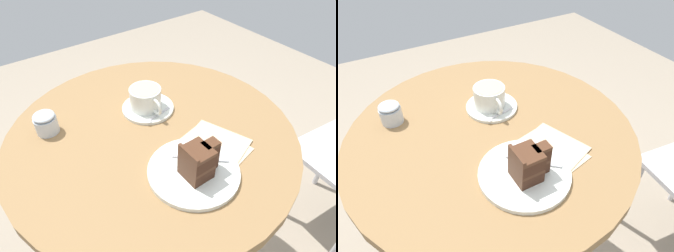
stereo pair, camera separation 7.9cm
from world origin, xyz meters
The scene contains 9 objects.
cafe_table centered at (0.00, 0.00, 0.62)m, with size 0.80×0.80×0.74m.
saucer centered at (-0.09, 0.05, 0.74)m, with size 0.16×0.16×0.01m.
coffee_cup centered at (-0.09, 0.04, 0.78)m, with size 0.13×0.09×0.06m.
teaspoon centered at (-0.04, 0.04, 0.75)m, with size 0.03×0.10×0.00m.
cake_plate centered at (0.19, -0.01, 0.75)m, with size 0.22×0.22×0.01m.
cake_slice centered at (0.20, -0.01, 0.79)m, with size 0.06×0.09×0.09m.
fork centered at (0.18, 0.05, 0.75)m, with size 0.10×0.12×0.00m.
napkin centered at (0.15, 0.08, 0.74)m, with size 0.20×0.22×0.00m.
sugar_pot centered at (-0.17, -0.23, 0.77)m, with size 0.06×0.06×0.06m.
Camera 2 is at (0.57, -0.27, 1.29)m, focal length 32.00 mm.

